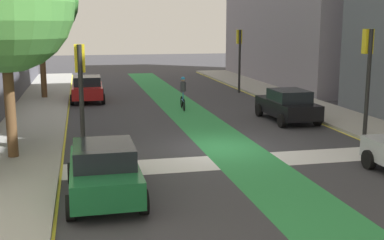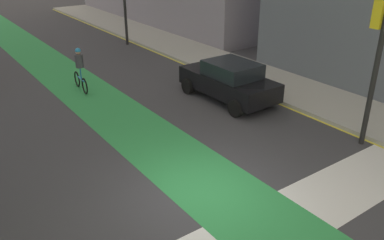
# 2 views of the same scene
# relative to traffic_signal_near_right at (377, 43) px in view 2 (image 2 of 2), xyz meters

# --- Properties ---
(ground_plane) EXTENTS (120.00, 120.00, 0.00)m
(ground_plane) POSITION_rel_traffic_signal_near_right_xyz_m (-5.67, 0.69, -3.17)
(ground_plane) COLOR #38383D
(bike_lane_paint) EXTENTS (2.40, 60.00, 0.01)m
(bike_lane_paint) POSITION_rel_traffic_signal_near_right_xyz_m (-5.29, 0.69, -3.17)
(bike_lane_paint) COLOR #2D8C47
(bike_lane_paint) RESTS_ON ground_plane
(crosswalk_band) EXTENTS (12.00, 1.80, 0.01)m
(crosswalk_band) POSITION_rel_traffic_signal_near_right_xyz_m (-5.67, -1.31, -3.17)
(crosswalk_band) COLOR silver
(crosswalk_band) RESTS_ON ground_plane
(sidewalk_right) EXTENTS (3.00, 60.00, 0.15)m
(sidewalk_right) POSITION_rel_traffic_signal_near_right_xyz_m (1.83, 0.69, -3.10)
(sidewalk_right) COLOR #9E9E99
(sidewalk_right) RESTS_ON ground_plane
(curb_stripe_right) EXTENTS (0.16, 60.00, 0.01)m
(curb_stripe_right) POSITION_rel_traffic_signal_near_right_xyz_m (0.33, 0.69, -3.17)
(curb_stripe_right) COLOR yellow
(curb_stripe_right) RESTS_ON ground_plane
(traffic_signal_near_right) EXTENTS (0.35, 0.52, 4.54)m
(traffic_signal_near_right) POSITION_rel_traffic_signal_near_right_xyz_m (0.00, 0.00, 0.00)
(traffic_signal_near_right) COLOR black
(traffic_signal_near_right) RESTS_ON ground_plane
(car_black_right_far) EXTENTS (2.06, 4.22, 1.57)m
(car_black_right_far) POSITION_rel_traffic_signal_near_right_xyz_m (-0.99, 5.19, -2.37)
(car_black_right_far) COLOR black
(car_black_right_far) RESTS_ON ground_plane
(cyclist_in_lane) EXTENTS (0.32, 1.73, 1.86)m
(cyclist_in_lane) POSITION_rel_traffic_signal_near_right_xyz_m (-5.36, 9.55, -2.20)
(cyclist_in_lane) COLOR black
(cyclist_in_lane) RESTS_ON ground_plane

